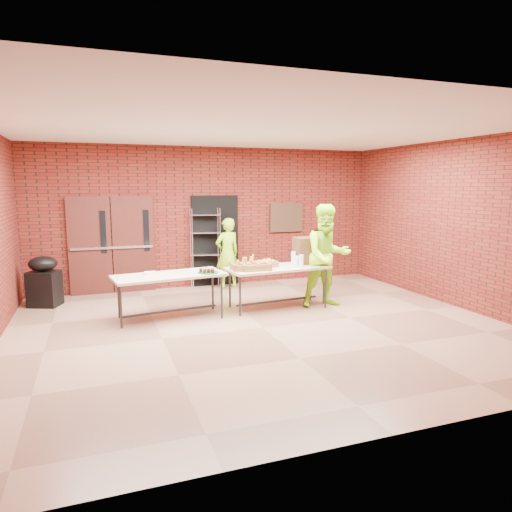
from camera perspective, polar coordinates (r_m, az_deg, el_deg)
The scene contains 19 objects.
room at distance 7.30m, azimuth 0.89°, elevation 3.12°, with size 8.08×7.08×3.28m.
double_doors at distance 10.33m, azimuth -17.53°, elevation 1.33°, with size 1.78×0.12×2.10m.
dark_doorway at distance 10.68m, azimuth -5.13°, elevation 1.91°, with size 1.10×0.06×2.10m, color black.
bronze_plaque at distance 11.21m, azimuth 3.82°, elevation 4.82°, with size 0.85×0.04×0.70m, color #392516.
wire_rack at distance 10.50m, azimuth -6.32°, elevation 1.00°, with size 0.67×0.22×1.82m, color silver, non-canonical shape.
table_left at distance 8.11m, azimuth -10.76°, elevation -2.73°, with size 2.01×1.06×0.79m.
table_right at distance 8.69m, azimuth 2.74°, elevation -1.80°, with size 2.00×0.98×0.79m.
basket_bananas at distance 8.35m, azimuth -1.34°, elevation -1.30°, with size 0.49×0.38×0.15m.
basket_oranges at distance 8.69m, azimuth 1.15°, elevation -0.95°, with size 0.43×0.34×0.14m.
basket_apples at distance 8.34m, azimuth -0.05°, elevation -1.29°, with size 0.50×0.39×0.16m.
muffin_tray at distance 8.13m, azimuth -6.00°, elevation -1.82°, with size 0.37×0.37×0.09m.
napkin_box at distance 8.11m, azimuth -13.10°, elevation -2.13°, with size 0.18×0.12×0.06m, color white.
coffee_dispenser at distance 9.03m, azimuth 6.14°, elevation 0.67°, with size 0.40×0.36×0.52m, color #522E1C.
cup_stack_front at distance 8.63m, azimuth 5.10°, elevation -0.71°, with size 0.07×0.07×0.22m, color white.
cup_stack_mid at distance 8.61m, azimuth 5.68°, elevation -0.66°, with size 0.08×0.08×0.24m, color white.
cup_stack_back at distance 8.86m, azimuth 4.71°, elevation -0.30°, with size 0.09×0.09×0.26m, color white.
covered_grill at distance 9.74m, azimuth -24.97°, elevation -2.87°, with size 0.67×0.62×0.98m.
volunteer_woman at distance 10.38m, azimuth -3.59°, elevation 0.35°, with size 0.58×0.38×1.60m, color #A3F21A.
volunteer_man at distance 8.85m, azimuth 8.88°, elevation 0.02°, with size 0.96×0.75×1.98m, color #A3F21A.
Camera 1 is at (-2.55, -6.81, 2.32)m, focal length 32.00 mm.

